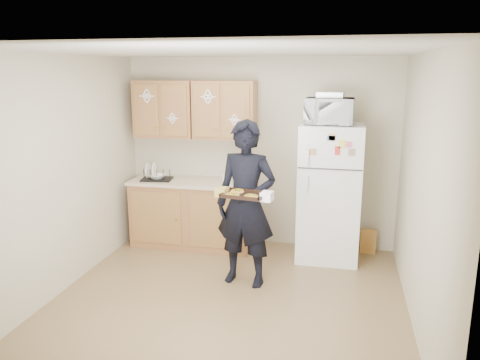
{
  "coord_description": "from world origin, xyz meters",
  "views": [
    {
      "loc": [
        1.08,
        -4.29,
        2.33
      ],
      "look_at": [
        0.03,
        0.45,
        1.19
      ],
      "focal_mm": 35.0,
      "sensor_mm": 36.0,
      "label": 1
    }
  ],
  "objects_px": {
    "microwave": "(329,111)",
    "dish_rack": "(157,174)",
    "baking_tray": "(244,195)",
    "person": "(246,204)",
    "refrigerator": "(329,193)"
  },
  "relations": [
    {
      "from": "baking_tray",
      "to": "dish_rack",
      "type": "relative_size",
      "value": 1.09
    },
    {
      "from": "baking_tray",
      "to": "microwave",
      "type": "relative_size",
      "value": 0.76
    },
    {
      "from": "refrigerator",
      "to": "person",
      "type": "xyz_separation_m",
      "value": [
        -0.86,
        -0.94,
        0.06
      ]
    },
    {
      "from": "person",
      "to": "baking_tray",
      "type": "bearing_deg",
      "value": -73.74
    },
    {
      "from": "refrigerator",
      "to": "dish_rack",
      "type": "xyz_separation_m",
      "value": [
        -2.27,
        -0.01,
        0.13
      ]
    },
    {
      "from": "person",
      "to": "baking_tray",
      "type": "relative_size",
      "value": 4.27
    },
    {
      "from": "refrigerator",
      "to": "dish_rack",
      "type": "bearing_deg",
      "value": -179.71
    },
    {
      "from": "refrigerator",
      "to": "baking_tray",
      "type": "xyz_separation_m",
      "value": [
        -0.82,
        -1.24,
        0.25
      ]
    },
    {
      "from": "refrigerator",
      "to": "person",
      "type": "height_order",
      "value": "person"
    },
    {
      "from": "baking_tray",
      "to": "dish_rack",
      "type": "bearing_deg",
      "value": 147.99
    },
    {
      "from": "microwave",
      "to": "dish_rack",
      "type": "height_order",
      "value": "microwave"
    },
    {
      "from": "microwave",
      "to": "dish_rack",
      "type": "bearing_deg",
      "value": -178.54
    },
    {
      "from": "baking_tray",
      "to": "microwave",
      "type": "distance_m",
      "value": 1.61
    },
    {
      "from": "person",
      "to": "microwave",
      "type": "relative_size",
      "value": 3.23
    },
    {
      "from": "microwave",
      "to": "refrigerator",
      "type": "bearing_deg",
      "value": 51.79
    }
  ]
}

